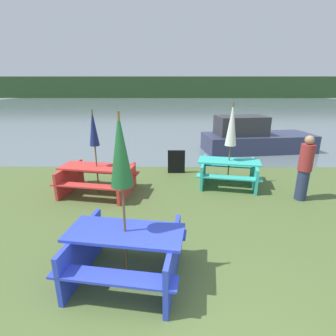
# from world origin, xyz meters

# --- Properties ---
(water) EXTENTS (60.00, 50.00, 0.00)m
(water) POSITION_xyz_m (0.00, 31.78, -0.00)
(water) COLOR slate
(water) RESTS_ON ground_plane
(far_treeline) EXTENTS (80.00, 1.60, 4.00)m
(far_treeline) POSITION_xyz_m (0.00, 51.78, 2.00)
(far_treeline) COLOR #284723
(far_treeline) RESTS_ON water
(picnic_table_blue) EXTENTS (1.84, 1.60, 0.79)m
(picnic_table_blue) POSITION_xyz_m (-0.85, 1.34, 0.47)
(picnic_table_blue) COLOR blue
(picnic_table_blue) RESTS_ON ground_plane
(picnic_table_red) EXTENTS (2.09, 1.68, 0.74)m
(picnic_table_red) POSITION_xyz_m (-2.11, 4.53, 0.45)
(picnic_table_red) COLOR red
(picnic_table_red) RESTS_ON ground_plane
(picnic_table_teal) EXTENTS (1.93, 1.68, 0.72)m
(picnic_table_teal) POSITION_xyz_m (1.46, 5.16, 0.44)
(picnic_table_teal) COLOR #33B7A8
(picnic_table_teal) RESTS_ON ground_plane
(umbrella_white) EXTENTS (0.31, 0.31, 2.32)m
(umbrella_white) POSITION_xyz_m (1.46, 5.16, 1.72)
(umbrella_white) COLOR brown
(umbrella_white) RESTS_ON ground_plane
(umbrella_navy) EXTENTS (0.24, 0.24, 2.19)m
(umbrella_navy) POSITION_xyz_m (-2.11, 4.53, 1.71)
(umbrella_navy) COLOR brown
(umbrella_navy) RESTS_ON ground_plane
(umbrella_darkgreen) EXTENTS (0.31, 0.31, 2.47)m
(umbrella_darkgreen) POSITION_xyz_m (-0.85, 1.34, 1.95)
(umbrella_darkgreen) COLOR brown
(umbrella_darkgreen) RESTS_ON ground_plane
(boat) EXTENTS (4.77, 2.39, 1.50)m
(boat) POSITION_xyz_m (3.36, 9.11, 0.55)
(boat) COLOR #333856
(boat) RESTS_ON water
(person) EXTENTS (0.33, 0.33, 1.63)m
(person) POSITION_xyz_m (3.07, 4.16, 0.82)
(person) COLOR #283351
(person) RESTS_ON ground_plane
(signboard) EXTENTS (0.55, 0.08, 0.75)m
(signboard) POSITION_xyz_m (0.00, 6.18, 0.38)
(signboard) COLOR black
(signboard) RESTS_ON ground_plane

